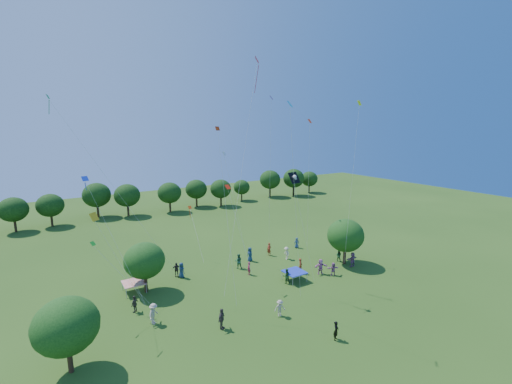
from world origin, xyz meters
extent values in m
cylinder|color=#422B19|center=(-16.53, 12.17, 0.85)|extent=(0.35, 0.35, 1.70)
ellipsoid|color=#1D4C15|center=(-16.53, 12.17, 3.56)|extent=(4.38, 4.38, 3.94)
cylinder|color=#422B19|center=(-8.91, 21.52, 0.85)|extent=(0.35, 0.35, 1.71)
ellipsoid|color=#1D4C15|center=(-8.91, 21.52, 3.48)|extent=(4.16, 4.16, 3.75)
cylinder|color=#422B19|center=(14.40, 15.95, 0.90)|extent=(0.37, 0.37, 1.79)
ellipsoid|color=#1D4C15|center=(14.40, 15.95, 3.73)|extent=(4.55, 4.55, 4.10)
cylinder|color=#422B19|center=(-21.78, 54.28, 0.93)|extent=(0.38, 0.38, 1.87)
ellipsoid|color=#163B11|center=(-21.78, 54.28, 3.77)|extent=(4.48, 4.48, 4.03)
cylinder|color=#422B19|center=(-16.56, 54.89, 0.92)|extent=(0.38, 0.38, 1.84)
ellipsoid|color=#163B11|center=(-16.56, 54.89, 3.72)|extent=(4.42, 4.42, 3.98)
cylinder|color=#422B19|center=(-8.83, 57.29, 1.07)|extent=(0.44, 0.44, 2.14)
ellipsoid|color=#163B11|center=(-8.83, 57.29, 4.33)|extent=(5.14, 5.14, 4.63)
cylinder|color=#422B19|center=(-3.73, 55.12, 1.01)|extent=(0.42, 0.42, 2.03)
ellipsoid|color=#163B11|center=(-3.73, 55.12, 4.09)|extent=(4.86, 4.86, 4.37)
cylinder|color=#422B19|center=(4.25, 54.00, 0.98)|extent=(0.40, 0.40, 1.96)
ellipsoid|color=#163B11|center=(4.25, 54.00, 3.96)|extent=(4.71, 4.71, 4.24)
cylinder|color=#422B19|center=(10.62, 55.53, 0.96)|extent=(0.39, 0.39, 1.91)
ellipsoid|color=#163B11|center=(10.62, 55.53, 3.87)|extent=(4.59, 4.59, 4.13)
cylinder|color=#422B19|center=(15.42, 53.36, 0.94)|extent=(0.39, 0.39, 1.89)
ellipsoid|color=#163B11|center=(15.42, 53.36, 3.82)|extent=(4.54, 4.54, 4.08)
cylinder|color=#422B19|center=(22.08, 55.90, 0.79)|extent=(0.33, 0.33, 1.58)
ellipsoid|color=#163B11|center=(22.08, 55.90, 3.20)|extent=(3.80, 3.80, 3.42)
cylinder|color=#422B19|center=(30.27, 56.13, 1.07)|extent=(0.44, 0.44, 2.13)
ellipsoid|color=#163B11|center=(30.27, 56.13, 4.31)|extent=(5.12, 5.12, 4.61)
cylinder|color=#422B19|center=(36.10, 54.14, 1.09)|extent=(0.45, 0.45, 2.18)
ellipsoid|color=#163B11|center=(36.10, 54.14, 4.41)|extent=(5.24, 5.24, 4.72)
cylinder|color=#422B19|center=(42.14, 55.19, 0.91)|extent=(0.37, 0.37, 1.81)
ellipsoid|color=#163B11|center=(42.14, 55.19, 3.66)|extent=(4.35, 4.35, 3.91)
cube|color=red|center=(-9.97, 22.17, 1.05)|extent=(2.20, 2.20, 0.08)
cylinder|color=#999999|center=(-10.97, 21.17, 0.55)|extent=(0.05, 0.05, 1.10)
cylinder|color=#999999|center=(-8.97, 21.17, 0.55)|extent=(0.05, 0.05, 1.10)
cylinder|color=#999999|center=(-10.97, 23.17, 0.55)|extent=(0.05, 0.05, 1.10)
cylinder|color=#999999|center=(-8.97, 23.17, 0.55)|extent=(0.05, 0.05, 1.10)
cube|color=#1C31B8|center=(5.96, 15.40, 1.05)|extent=(2.20, 2.20, 0.08)
cylinder|color=#999999|center=(4.96, 14.40, 0.55)|extent=(0.05, 0.05, 1.10)
cylinder|color=#999999|center=(6.96, 14.40, 0.55)|extent=(0.05, 0.05, 1.10)
cylinder|color=#999999|center=(4.96, 16.40, 0.55)|extent=(0.05, 0.05, 1.10)
cylinder|color=#999999|center=(6.96, 16.40, 0.55)|extent=(0.05, 0.05, 1.10)
imported|color=black|center=(2.04, 4.99, 0.81)|extent=(0.72, 0.65, 1.62)
imported|color=navy|center=(4.68, 23.01, 0.90)|extent=(0.62, 0.96, 1.81)
imported|color=maroon|center=(7.82, 16.63, 0.91)|extent=(0.78, 0.80, 1.83)
imported|color=#265939|center=(2.29, 21.75, 0.92)|extent=(1.03, 0.81, 1.84)
imported|color=tan|center=(0.25, 10.29, 0.78)|extent=(1.12, 0.77, 1.57)
imported|color=#463B38|center=(-5.16, 11.26, 0.93)|extent=(1.16, 1.09, 1.87)
imported|color=#854D7F|center=(14.57, 14.78, 0.91)|extent=(1.70, 0.61, 1.82)
imported|color=navy|center=(12.86, 23.64, 0.76)|extent=(0.85, 0.70, 1.52)
imported|color=maroon|center=(2.41, 19.46, 0.78)|extent=(0.51, 0.66, 1.55)
imported|color=#23532C|center=(14.34, 16.91, 0.78)|extent=(0.81, 0.87, 1.57)
imported|color=#B2A28F|center=(-9.88, 15.12, 0.95)|extent=(1.25, 1.28, 1.90)
imported|color=#362E2B|center=(-4.95, 23.50, 0.84)|extent=(1.08, 0.72, 1.69)
imported|color=#AC649A|center=(9.69, 15.20, 0.91)|extent=(1.80, 1.06, 1.82)
imported|color=#1A304D|center=(-4.56, 22.86, 0.90)|extent=(0.71, 0.99, 1.80)
imported|color=maroon|center=(7.85, 23.29, 0.87)|extent=(0.62, 0.76, 1.75)
imported|color=#275223|center=(4.81, 15.37, 0.84)|extent=(0.94, 0.71, 1.69)
imported|color=beige|center=(9.02, 20.98, 0.84)|extent=(0.65, 1.15, 1.67)
imported|color=#38322C|center=(-10.83, 17.99, 0.81)|extent=(1.00, 0.95, 1.62)
imported|color=#985889|center=(10.70, 14.16, 0.77)|extent=(1.53, 1.01, 1.55)
cube|color=black|center=(4.07, 13.41, 12.11)|extent=(1.32, 0.88, 1.04)
cube|color=black|center=(4.07, 13.46, 10.75)|extent=(0.20, 0.25, 1.18)
sphere|color=white|center=(4.07, 13.35, 12.21)|extent=(0.38, 0.38, 0.38)
cylinder|color=white|center=(4.07, 13.35, 11.93)|extent=(0.27, 0.53, 0.34)
cylinder|color=white|center=(4.07, 13.35, 11.93)|extent=(0.27, 0.53, 0.34)
cylinder|color=beige|center=(4.94, 12.67, 6.45)|extent=(1.76, 1.51, 10.30)
cube|color=red|center=(3.96, 20.20, 24.19)|extent=(0.73, 0.88, 0.68)
cube|color=red|center=(3.96, 20.25, 22.20)|extent=(0.24, 0.63, 2.94)
cylinder|color=beige|center=(0.21, 17.11, 12.58)|extent=(7.53, 6.20, 22.57)
cube|color=#F4460E|center=(-1.29, 28.10, 6.84)|extent=(0.52, 0.39, 0.37)
cube|color=#F4460E|center=(-1.29, 28.15, 5.97)|extent=(0.19, 0.25, 1.14)
cylinder|color=beige|center=(-1.57, 25.39, 3.97)|extent=(0.58, 5.43, 5.36)
cube|color=red|center=(-0.43, 18.98, 10.79)|extent=(0.68, 0.57, 0.43)
cylinder|color=beige|center=(0.38, 17.84, 5.92)|extent=(1.64, 2.31, 9.25)
cube|color=#C9E414|center=(15.00, 15.44, 19.77)|extent=(0.53, 0.71, 0.57)
cylinder|color=beige|center=(13.63, 14.70, 10.40)|extent=(2.77, 1.51, 18.21)
cube|color=#1C9B1F|center=(-13.87, 17.99, 7.28)|extent=(0.49, 0.48, 0.33)
cylinder|color=beige|center=(-11.84, 17.09, 4.20)|extent=(4.07, 1.82, 5.81)
cube|color=#1231BA|center=(-13.69, 21.60, 12.40)|extent=(0.64, 0.52, 0.41)
cube|color=#1231BA|center=(-13.69, 21.65, 11.67)|extent=(0.14, 0.18, 0.75)
cylinder|color=beige|center=(-11.95, 18.98, 6.73)|extent=(3.50, 5.25, 10.87)
cube|color=#631997|center=(9.00, 24.73, 20.75)|extent=(0.72, 0.80, 0.54)
cylinder|color=beige|center=(9.21, 25.21, 10.89)|extent=(0.45, 0.98, 19.17)
cube|color=silver|center=(2.35, 25.29, 13.83)|extent=(0.63, 0.56, 0.49)
cylinder|color=beige|center=(3.31, 24.37, 7.45)|extent=(1.94, 1.86, 12.30)
cube|color=#0C96BA|center=(0.35, 9.46, 18.83)|extent=(0.71, 0.67, 0.48)
cylinder|color=beige|center=(1.52, 9.89, 9.94)|extent=(2.35, 0.89, 17.28)
cube|color=#B8300A|center=(-3.11, 15.58, 16.90)|extent=(0.43, 0.25, 0.36)
cylinder|color=beige|center=(-3.25, 13.70, 9.01)|extent=(0.29, 3.78, 15.43)
cube|color=#F63C0C|center=(12.65, 21.33, 17.79)|extent=(0.75, 0.63, 0.53)
cylinder|color=beige|center=(12.62, 21.18, 9.41)|extent=(0.09, 0.31, 16.22)
cube|color=gold|center=(-13.76, 16.31, 10.00)|extent=(0.76, 0.73, 0.64)
cylinder|color=beige|center=(-12.02, 16.31, 5.50)|extent=(3.48, 0.02, 8.41)
cube|color=green|center=(-15.78, 26.62, 19.91)|extent=(0.36, 0.50, 0.41)
cube|color=green|center=(-15.78, 26.67, 18.94)|extent=(0.19, 0.30, 1.36)
cylinder|color=beige|center=(-10.60, 24.58, 10.51)|extent=(10.38, 4.12, 18.43)
camera|label=1|loc=(-16.72, -12.89, 17.01)|focal=24.00mm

